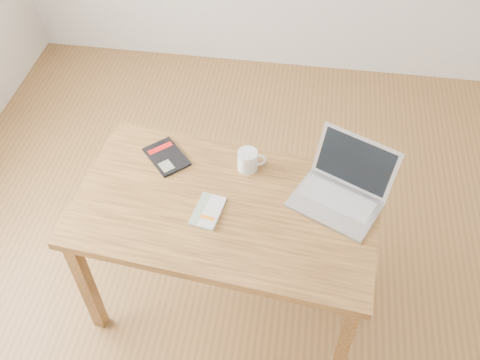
# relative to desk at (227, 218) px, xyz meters

# --- Properties ---
(room) EXTENTS (4.04, 4.04, 2.70)m
(room) POSITION_rel_desk_xyz_m (0.10, 0.07, 0.69)
(room) COLOR brown
(room) RESTS_ON ground
(desk) EXTENTS (1.35, 0.86, 0.75)m
(desk) POSITION_rel_desk_xyz_m (0.00, 0.00, 0.00)
(desk) COLOR brown
(desk) RESTS_ON ground
(white_guidebook) EXTENTS (0.14, 0.19, 0.02)m
(white_guidebook) POSITION_rel_desk_xyz_m (-0.07, -0.05, 0.10)
(white_guidebook) COLOR beige
(white_guidebook) RESTS_ON desk
(black_guidebook) EXTENTS (0.25, 0.25, 0.01)m
(black_guidebook) POSITION_rel_desk_xyz_m (-0.32, 0.24, 0.10)
(black_guidebook) COLOR black
(black_guidebook) RESTS_ON desk
(laptop) EXTENTS (0.46, 0.44, 0.24)m
(laptop) POSITION_rel_desk_xyz_m (0.48, 0.12, 0.14)
(laptop) COLOR silver
(laptop) RESTS_ON desk
(coffee_mug) EXTENTS (0.13, 0.09, 0.10)m
(coffee_mug) POSITION_rel_desk_xyz_m (0.06, 0.23, 0.14)
(coffee_mug) COLOR white
(coffee_mug) RESTS_ON desk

